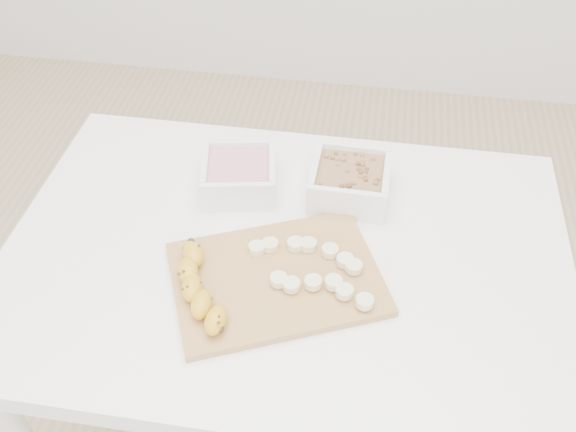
# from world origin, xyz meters

# --- Properties ---
(table) EXTENTS (1.00, 0.70, 0.75)m
(table) POSITION_xyz_m (0.00, 0.00, 0.65)
(table) COLOR white
(table) RESTS_ON ground
(bowl_yogurt) EXTENTS (0.16, 0.16, 0.06)m
(bowl_yogurt) POSITION_xyz_m (-0.12, 0.16, 0.78)
(bowl_yogurt) COLOR white
(bowl_yogurt) RESTS_ON table
(bowl_granola) EXTENTS (0.15, 0.15, 0.07)m
(bowl_granola) POSITION_xyz_m (0.10, 0.17, 0.78)
(bowl_granola) COLOR white
(bowl_granola) RESTS_ON table
(cutting_board) EXTENTS (0.41, 0.36, 0.01)m
(cutting_board) POSITION_xyz_m (-0.00, -0.07, 0.76)
(cutting_board) COLOR #B7894B
(cutting_board) RESTS_ON table
(banana) EXTENTS (0.11, 0.20, 0.03)m
(banana) POSITION_xyz_m (-0.12, -0.13, 0.78)
(banana) COLOR gold
(banana) RESTS_ON cutting_board
(banana_slices) EXTENTS (0.22, 0.14, 0.02)m
(banana_slices) POSITION_xyz_m (0.06, -0.05, 0.77)
(banana_slices) COLOR beige
(banana_slices) RESTS_ON cutting_board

